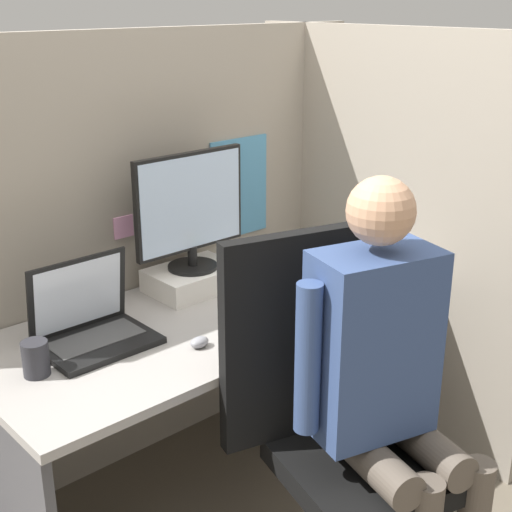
{
  "coord_description": "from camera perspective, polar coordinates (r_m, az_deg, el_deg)",
  "views": [
    {
      "loc": [
        -1.41,
        -1.42,
        1.76
      ],
      "look_at": [
        0.05,
        0.18,
        0.97
      ],
      "focal_mm": 50.0,
      "sensor_mm": 36.0,
      "label": 1
    }
  ],
  "objects": [
    {
      "name": "person",
      "position": [
        2.02,
        10.53,
        -9.49
      ],
      "size": [
        0.46,
        0.46,
        1.33
      ],
      "color": "brown",
      "rests_on": "ground"
    },
    {
      "name": "cubicle_panel_right",
      "position": [
        2.98,
        10.0,
        1.56
      ],
      "size": [
        0.04,
        1.38,
        1.66
      ],
      "color": "gray",
      "rests_on": "ground"
    },
    {
      "name": "cubicle_panel_back",
      "position": [
        2.76,
        -8.75,
        0.13
      ],
      "size": [
        2.14,
        0.05,
        1.66
      ],
      "color": "gray",
      "rests_on": "ground"
    },
    {
      "name": "pen_cup",
      "position": [
        2.18,
        -17.22,
        -7.84
      ],
      "size": [
        0.08,
        0.08,
        0.11
      ],
      "color": "#28282D",
      "rests_on": "desk"
    },
    {
      "name": "mouse",
      "position": [
        2.27,
        -4.55,
        -6.89
      ],
      "size": [
        0.06,
        0.05,
        0.03
      ],
      "color": "gray",
      "rests_on": "desk"
    },
    {
      "name": "desk",
      "position": [
        2.58,
        -3.57,
        -7.89
      ],
      "size": [
        1.64,
        0.73,
        0.72
      ],
      "color": "#9E9993",
      "rests_on": "ground"
    },
    {
      "name": "laptop",
      "position": [
        2.33,
        -12.96,
        -5.6
      ],
      "size": [
        0.34,
        0.26,
        0.27
      ],
      "color": "black",
      "rests_on": "desk"
    },
    {
      "name": "office_chair",
      "position": [
        2.18,
        6.02,
        -13.01
      ],
      "size": [
        0.57,
        0.62,
        1.14
      ],
      "color": "black",
      "rests_on": "ground"
    },
    {
      "name": "stapler",
      "position": [
        2.93,
        9.29,
        -0.54
      ],
      "size": [
        0.05,
        0.17,
        0.05
      ],
      "color": "#2D2D33",
      "rests_on": "desk"
    },
    {
      "name": "paper_box",
      "position": [
        2.69,
        -5.05,
        -1.8
      ],
      "size": [
        0.33,
        0.23,
        0.09
      ],
      "color": "white",
      "rests_on": "desk"
    },
    {
      "name": "monitor",
      "position": [
        2.6,
        -5.27,
        3.82
      ],
      "size": [
        0.47,
        0.19,
        0.44
      ],
      "color": "black",
      "rests_on": "paper_box"
    },
    {
      "name": "carrot_toy",
      "position": [
        2.58,
        7.05,
        -3.28
      ],
      "size": [
        0.05,
        0.12,
        0.05
      ],
      "color": "orange",
      "rests_on": "desk"
    }
  ]
}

